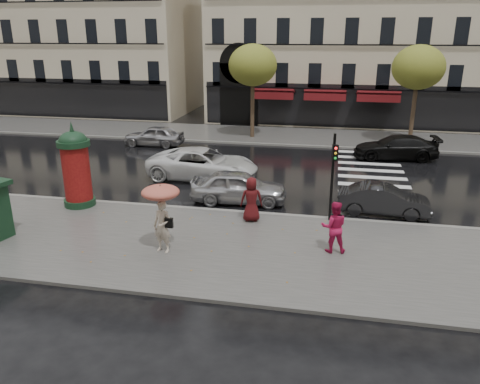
% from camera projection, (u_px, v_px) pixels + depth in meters
% --- Properties ---
extents(ground, '(160.00, 160.00, 0.00)m').
position_uv_depth(ground, '(222.00, 243.00, 17.21)').
color(ground, black).
rests_on(ground, ground).
extents(near_sidewalk, '(90.00, 7.00, 0.12)m').
position_uv_depth(near_sidewalk, '(218.00, 247.00, 16.73)').
color(near_sidewalk, '#474744').
rests_on(near_sidewalk, ground).
extents(far_sidewalk, '(90.00, 6.00, 0.12)m').
position_uv_depth(far_sidewalk, '(281.00, 136.00, 34.82)').
color(far_sidewalk, '#474744').
rests_on(far_sidewalk, ground).
extents(near_kerb, '(90.00, 0.25, 0.14)m').
position_uv_depth(near_kerb, '(238.00, 212.00, 19.97)').
color(near_kerb, slate).
rests_on(near_kerb, ground).
extents(far_kerb, '(90.00, 0.25, 0.14)m').
position_uv_depth(far_kerb, '(276.00, 145.00, 32.03)').
color(far_kerb, slate).
rests_on(far_kerb, ground).
extents(zebra_crossing, '(3.60, 11.75, 0.01)m').
position_uv_depth(zebra_crossing, '(372.00, 177.00, 25.00)').
color(zebra_crossing, silver).
rests_on(zebra_crossing, ground).
extents(tree_far_left, '(3.40, 3.40, 6.64)m').
position_uv_depth(tree_far_left, '(253.00, 66.00, 32.61)').
color(tree_far_left, '#38281C').
rests_on(tree_far_left, ground).
extents(tree_far_right, '(3.40, 3.40, 6.64)m').
position_uv_depth(tree_far_right, '(418.00, 68.00, 30.57)').
color(tree_far_right, '#38281C').
rests_on(tree_far_right, ground).
extents(woman_umbrella, '(1.29, 1.29, 2.47)m').
position_uv_depth(woman_umbrella, '(161.00, 207.00, 15.80)').
color(woman_umbrella, beige).
rests_on(woman_umbrella, near_sidewalk).
extents(woman_red, '(0.97, 0.79, 1.84)m').
position_uv_depth(woman_red, '(334.00, 227.00, 16.01)').
color(woman_red, '#B91648').
rests_on(woman_red, near_sidewalk).
extents(man_burgundy, '(0.99, 0.76, 1.81)m').
position_uv_depth(man_burgundy, '(251.00, 199.00, 18.68)').
color(man_burgundy, '#480E10').
rests_on(man_burgundy, near_sidewalk).
extents(morris_column, '(1.38, 1.38, 3.72)m').
position_uv_depth(morris_column, '(76.00, 166.00, 20.12)').
color(morris_column, black).
rests_on(morris_column, near_sidewalk).
extents(traffic_light, '(0.25, 0.35, 3.57)m').
position_uv_depth(traffic_light, '(333.00, 169.00, 18.29)').
color(traffic_light, black).
rests_on(traffic_light, near_sidewalk).
extents(car_silver, '(4.47, 2.12, 1.48)m').
position_uv_depth(car_silver, '(239.00, 187.00, 21.14)').
color(car_silver, '#AAABAF').
rests_on(car_silver, ground).
extents(car_darkgrey, '(3.91, 1.55, 1.27)m').
position_uv_depth(car_darkgrey, '(383.00, 200.00, 19.78)').
color(car_darkgrey, black).
rests_on(car_darkgrey, ground).
extents(car_white, '(5.88, 2.90, 1.61)m').
position_uv_depth(car_white, '(203.00, 164.00, 24.55)').
color(car_white, white).
rests_on(car_white, ground).
extents(car_black, '(5.12, 2.40, 1.44)m').
position_uv_depth(car_black, '(396.00, 147.00, 28.49)').
color(car_black, black).
rests_on(car_black, ground).
extents(car_far_silver, '(4.06, 1.66, 1.38)m').
position_uv_depth(car_far_silver, '(154.00, 136.00, 31.83)').
color(car_far_silver, '#9A999D').
rests_on(car_far_silver, ground).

